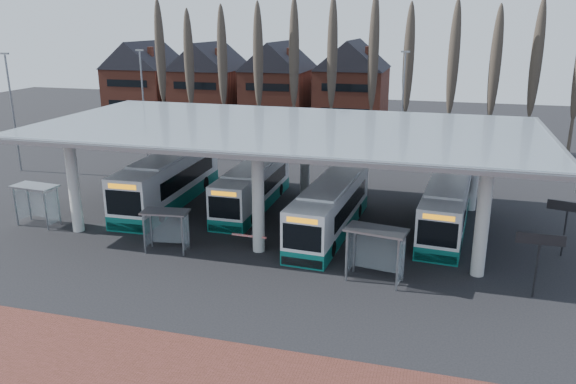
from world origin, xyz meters
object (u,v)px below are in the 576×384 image
(bus_0, at_px, (169,180))
(shelter_0, at_px, (37,196))
(shelter_1, at_px, (167,221))
(bus_3, at_px, (446,207))
(bus_1, at_px, (253,187))
(bus_2, at_px, (330,209))
(shelter_2, at_px, (377,242))

(bus_0, bearing_deg, shelter_0, -134.59)
(shelter_0, xyz_separation_m, shelter_1, (10.04, -1.72, -0.17))
(bus_0, distance_m, bus_3, 19.43)
(bus_1, relative_size, bus_3, 0.96)
(bus_2, bearing_deg, bus_1, 154.59)
(bus_1, bearing_deg, bus_2, -29.28)
(bus_1, xyz_separation_m, shelter_0, (-12.20, -7.16, 0.50))
(bus_0, bearing_deg, bus_1, 4.25)
(bus_2, distance_m, bus_3, 7.38)
(shelter_0, xyz_separation_m, shelter_2, (22.05, -2.39, 0.11))
(shelter_1, bearing_deg, bus_1, 69.07)
(bus_2, height_order, shelter_2, bus_2)
(shelter_0, bearing_deg, bus_1, 35.12)
(bus_1, distance_m, shelter_2, 13.73)
(bus_1, distance_m, bus_2, 7.15)
(bus_1, height_order, shelter_1, bus_1)
(bus_3, bearing_deg, shelter_0, -161.91)
(bus_2, xyz_separation_m, bus_3, (6.97, 2.43, -0.02))
(bus_1, height_order, shelter_2, bus_1)
(shelter_1, height_order, shelter_2, shelter_2)
(shelter_0, bearing_deg, bus_0, 51.97)
(bus_2, distance_m, shelter_0, 18.83)
(shelter_0, relative_size, shelter_1, 1.07)
(shelter_1, distance_m, shelter_2, 12.03)
(bus_3, relative_size, shelter_1, 4.15)
(bus_3, height_order, shelter_0, bus_3)
(bus_0, height_order, shelter_2, bus_0)
(bus_2, relative_size, shelter_0, 3.90)
(bus_0, relative_size, shelter_0, 4.31)
(shelter_1, bearing_deg, bus_3, 19.76)
(bus_1, xyz_separation_m, shelter_1, (-2.15, -8.88, 0.33))
(bus_2, bearing_deg, bus_3, 22.74)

